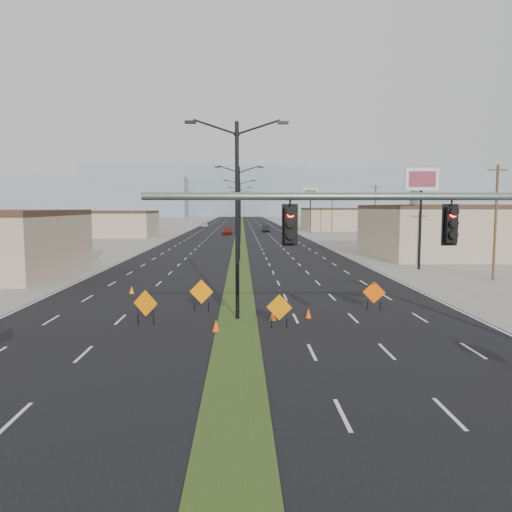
{
  "coord_description": "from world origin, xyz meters",
  "views": [
    {
      "loc": [
        0.2,
        -13.26,
        5.79
      ],
      "look_at": [
        0.98,
        12.81,
        3.2
      ],
      "focal_mm": 35.0,
      "sensor_mm": 36.0,
      "label": 1
    }
  ],
  "objects_px": {
    "signal_mast": "(509,239)",
    "construction_sign_5": "(374,293)",
    "car_far": "(205,225)",
    "cone_2": "(308,313)",
    "streetlight_3": "(240,208)",
    "pole_sign_east_near": "(421,187)",
    "streetlight_6": "(241,208)",
    "streetlight_2": "(240,209)",
    "streetlight_1": "(239,210)",
    "car_left": "(228,231)",
    "cone_0": "(216,326)",
    "streetlight_4": "(240,208)",
    "cone_1": "(273,315)",
    "pole_sign_east_far": "(310,196)",
    "construction_sign_1": "(201,293)",
    "streetlight_0": "(237,214)",
    "cone_3": "(132,290)",
    "streetlight_5": "(240,208)",
    "construction_sign_2": "(146,304)",
    "construction_sign_3": "(279,309)",
    "car_mid": "(266,229)"
  },
  "relations": [
    {
      "from": "signal_mast",
      "to": "construction_sign_5",
      "type": "height_order",
      "value": "signal_mast"
    },
    {
      "from": "car_far",
      "to": "cone_2",
      "type": "bearing_deg",
      "value": -87.57
    },
    {
      "from": "cone_2",
      "to": "streetlight_3",
      "type": "bearing_deg",
      "value": 92.52
    },
    {
      "from": "pole_sign_east_near",
      "to": "streetlight_6",
      "type": "bearing_deg",
      "value": 98.08
    },
    {
      "from": "streetlight_2",
      "to": "pole_sign_east_near",
      "type": "relative_size",
      "value": 1.08
    },
    {
      "from": "streetlight_1",
      "to": "car_left",
      "type": "relative_size",
      "value": 2.3
    },
    {
      "from": "pole_sign_east_near",
      "to": "car_far",
      "type": "bearing_deg",
      "value": 107.5
    },
    {
      "from": "cone_0",
      "to": "pole_sign_east_near",
      "type": "distance_m",
      "value": 29.6
    },
    {
      "from": "streetlight_1",
      "to": "streetlight_4",
      "type": "height_order",
      "value": "same"
    },
    {
      "from": "streetlight_2",
      "to": "cone_1",
      "type": "xyz_separation_m",
      "value": [
        1.81,
        -56.34,
        -5.15
      ]
    },
    {
      "from": "cone_0",
      "to": "pole_sign_east_far",
      "type": "distance_m",
      "value": 88.57
    },
    {
      "from": "streetlight_1",
      "to": "construction_sign_1",
      "type": "xyz_separation_m",
      "value": [
        -2.0,
        -26.05,
        -4.36
      ]
    },
    {
      "from": "car_left",
      "to": "cone_0",
      "type": "xyz_separation_m",
      "value": [
        1.65,
        -80.65,
        -0.45
      ]
    },
    {
      "from": "streetlight_2",
      "to": "streetlight_0",
      "type": "bearing_deg",
      "value": -90.0
    },
    {
      "from": "streetlight_1",
      "to": "cone_3",
      "type": "relative_size",
      "value": 18.77
    },
    {
      "from": "construction_sign_1",
      "to": "streetlight_6",
      "type": "bearing_deg",
      "value": 99.96
    },
    {
      "from": "streetlight_4",
      "to": "streetlight_3",
      "type": "bearing_deg",
      "value": -90.0
    },
    {
      "from": "cone_0",
      "to": "pole_sign_east_far",
      "type": "xyz_separation_m",
      "value": [
        16.38,
        86.7,
        7.73
      ]
    },
    {
      "from": "streetlight_0",
      "to": "streetlight_4",
      "type": "xyz_separation_m",
      "value": [
        0.0,
        112.0,
        0.0
      ]
    },
    {
      "from": "signal_mast",
      "to": "cone_2",
      "type": "height_order",
      "value": "signal_mast"
    },
    {
      "from": "streetlight_5",
      "to": "construction_sign_1",
      "type": "distance_m",
      "value": 138.13
    },
    {
      "from": "construction_sign_1",
      "to": "construction_sign_2",
      "type": "distance_m",
      "value": 3.95
    },
    {
      "from": "car_far",
      "to": "pole_sign_east_far",
      "type": "relative_size",
      "value": 0.5
    },
    {
      "from": "car_left",
      "to": "construction_sign_1",
      "type": "relative_size",
      "value": 2.45
    },
    {
      "from": "cone_0",
      "to": "streetlight_6",
      "type": "bearing_deg",
      "value": 89.67
    },
    {
      "from": "streetlight_2",
      "to": "cone_0",
      "type": "distance_m",
      "value": 58.79
    },
    {
      "from": "car_left",
      "to": "construction_sign_3",
      "type": "height_order",
      "value": "construction_sign_3"
    },
    {
      "from": "cone_3",
      "to": "pole_sign_east_near",
      "type": "distance_m",
      "value": 27.74
    },
    {
      "from": "construction_sign_3",
      "to": "cone_1",
      "type": "height_order",
      "value": "construction_sign_3"
    },
    {
      "from": "streetlight_2",
      "to": "construction_sign_2",
      "type": "bearing_deg",
      "value": -94.49
    },
    {
      "from": "streetlight_0",
      "to": "construction_sign_5",
      "type": "distance_m",
      "value": 9.01
    },
    {
      "from": "cone_3",
      "to": "cone_0",
      "type": "bearing_deg",
      "value": -59.28
    },
    {
      "from": "construction_sign_5",
      "to": "streetlight_4",
      "type": "bearing_deg",
      "value": 112.95
    },
    {
      "from": "streetlight_3",
      "to": "streetlight_1",
      "type": "bearing_deg",
      "value": -90.0
    },
    {
      "from": "streetlight_1",
      "to": "construction_sign_5",
      "type": "relative_size",
      "value": 6.06
    },
    {
      "from": "construction_sign_2",
      "to": "streetlight_3",
      "type": "bearing_deg",
      "value": 106.03
    },
    {
      "from": "streetlight_1",
      "to": "cone_0",
      "type": "xyz_separation_m",
      "value": [
        -0.98,
        -30.56,
        -5.13
      ]
    },
    {
      "from": "pole_sign_east_far",
      "to": "construction_sign_5",
      "type": "bearing_deg",
      "value": -91.45
    },
    {
      "from": "streetlight_2",
      "to": "construction_sign_1",
      "type": "xyz_separation_m",
      "value": [
        -2.0,
        -54.05,
        -4.36
      ]
    },
    {
      "from": "construction_sign_2",
      "to": "cone_2",
      "type": "xyz_separation_m",
      "value": [
        8.18,
        1.25,
        -0.76
      ]
    },
    {
      "from": "streetlight_1",
      "to": "streetlight_6",
      "type": "relative_size",
      "value": 1.0
    },
    {
      "from": "streetlight_2",
      "to": "pole_sign_east_far",
      "type": "relative_size",
      "value": 1.02
    },
    {
      "from": "streetlight_1",
      "to": "construction_sign_1",
      "type": "distance_m",
      "value": 26.49
    },
    {
      "from": "cone_3",
      "to": "streetlight_5",
      "type": "bearing_deg",
      "value": 86.93
    },
    {
      "from": "car_mid",
      "to": "car_far",
      "type": "xyz_separation_m",
      "value": [
        -15.8,
        25.31,
        -0.05
      ]
    },
    {
      "from": "streetlight_6",
      "to": "pole_sign_east_near",
      "type": "relative_size",
      "value": 1.08
    },
    {
      "from": "car_mid",
      "to": "construction_sign_1",
      "type": "height_order",
      "value": "construction_sign_1"
    },
    {
      "from": "construction_sign_5",
      "to": "pole_sign_east_near",
      "type": "bearing_deg",
      "value": 82.46
    },
    {
      "from": "streetlight_1",
      "to": "construction_sign_1",
      "type": "bearing_deg",
      "value": -94.39
    },
    {
      "from": "signal_mast",
      "to": "car_far",
      "type": "bearing_deg",
      "value": 98.5
    }
  ]
}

